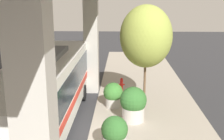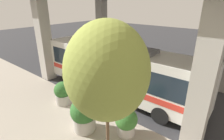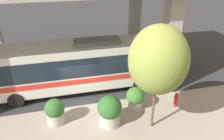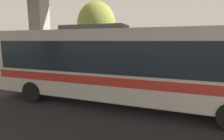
{
  "view_description": "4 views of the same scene",
  "coord_description": "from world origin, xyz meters",
  "views": [
    {
      "loc": [
        -1.53,
        12.01,
        6.22
      ],
      "look_at": [
        -0.97,
        -2.85,
        2.33
      ],
      "focal_mm": 45.0,
      "sensor_mm": 36.0,
      "label": 1
    },
    {
      "loc": [
        -6.99,
        -7.24,
        6.29
      ],
      "look_at": [
        1.22,
        -0.55,
        2.14
      ],
      "focal_mm": 28.0,
      "sensor_mm": 36.0,
      "label": 2
    },
    {
      "loc": [
        -11.55,
        0.78,
        8.45
      ],
      "look_at": [
        1.35,
        -2.38,
        1.61
      ],
      "focal_mm": 35.0,
      "sensor_mm": 36.0,
      "label": 3
    },
    {
      "loc": [
        9.64,
        2.05,
        2.93
      ],
      "look_at": [
        -0.62,
        -1.6,
        1.09
      ],
      "focal_mm": 28.0,
      "sensor_mm": 36.0,
      "label": 4
    }
  ],
  "objects": [
    {
      "name": "planter_front",
      "position": [
        -1.02,
        -3.29,
        0.74
      ],
      "size": [
        1.13,
        1.13,
        1.45
      ],
      "color": "#ADA89E",
      "rests_on": "ground"
    },
    {
      "name": "street_tree_near",
      "position": [
        -2.84,
        -3.64,
        4.07
      ],
      "size": [
        2.93,
        2.93,
        5.84
      ],
      "color": "brown",
      "rests_on": "ground"
    },
    {
      "name": "bus",
      "position": [
        2.08,
        -0.32,
        1.97
      ],
      "size": [
        2.73,
        12.15,
        3.63
      ],
      "color": "silver",
      "rests_on": "ground"
    },
    {
      "name": "fire_hydrant",
      "position": [
        -1.5,
        -5.83,
        0.51
      ],
      "size": [
        0.42,
        0.2,
        1.01
      ],
      "color": "red",
      "rests_on": "ground"
    },
    {
      "name": "sidewalk_strip",
      "position": [
        -3.0,
        0.0,
        0.01
      ],
      "size": [
        6.0,
        40.0,
        0.02
      ],
      "color": "gray",
      "rests_on": "ground"
    },
    {
      "name": "planter_back",
      "position": [
        -1.24,
        1.55,
        0.76
      ],
      "size": [
        1.1,
        1.1,
        1.53
      ],
      "color": "#ADA89E",
      "rests_on": "ground"
    },
    {
      "name": "ground_plane",
      "position": [
        0.0,
        0.0,
        0.0
      ],
      "size": [
        80.0,
        80.0,
        0.0
      ],
      "primitive_type": "plane",
      "color": "#2D2D30",
      "rests_on": "ground"
    },
    {
      "name": "planter_middle",
      "position": [
        -2.11,
        -1.41,
        0.92
      ],
      "size": [
        1.36,
        1.36,
        1.82
      ],
      "color": "#ADA89E",
      "rests_on": "ground"
    }
  ]
}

